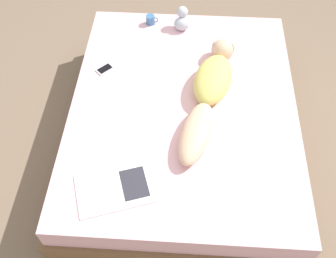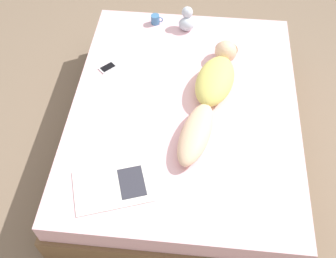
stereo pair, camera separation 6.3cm
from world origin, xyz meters
TOP-DOWN VIEW (x-y plane):
  - ground_plane at (0.00, 0.00)m, footprint 12.00×12.00m
  - bed at (0.00, 0.00)m, footprint 1.82×2.29m
  - person at (0.20, 0.09)m, footprint 0.49×1.30m
  - open_magazine at (-0.42, -0.77)m, footprint 0.60×0.48m
  - coffee_mug at (-0.34, 0.97)m, footprint 0.11×0.08m
  - cell_phone at (-0.68, 0.34)m, footprint 0.16×0.16m
  - plush_toy at (-0.05, 0.92)m, footprint 0.14×0.16m

SIDE VIEW (x-z plane):
  - ground_plane at x=0.00m, z-range 0.00..0.00m
  - bed at x=0.00m, z-range 0.00..0.51m
  - open_magazine at x=-0.42m, z-range 0.51..0.52m
  - cell_phone at x=-0.68m, z-range 0.51..0.52m
  - coffee_mug at x=-0.34m, z-range 0.51..0.60m
  - person at x=0.20m, z-range 0.51..0.69m
  - plush_toy at x=-0.05m, z-range 0.50..0.70m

